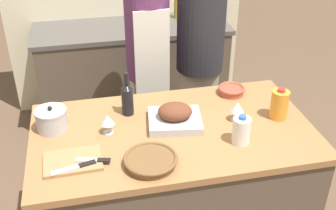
# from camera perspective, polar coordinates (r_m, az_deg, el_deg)

# --- Properties ---
(kitchen_island) EXTENTS (1.54, 0.87, 0.91)m
(kitchen_island) POSITION_cam_1_polar(r_m,az_deg,el_deg) (2.60, 0.62, -11.61)
(kitchen_island) COLOR brown
(kitchen_island) RESTS_ON ground_plane
(back_counter) EXTENTS (1.73, 0.60, 0.91)m
(back_counter) POSITION_cam_1_polar(r_m,az_deg,el_deg) (3.96, -4.69, 4.41)
(back_counter) COLOR brown
(back_counter) RESTS_ON ground_plane
(roasting_pan) EXTENTS (0.33, 0.30, 0.13)m
(roasting_pan) POSITION_cam_1_polar(r_m,az_deg,el_deg) (2.34, 0.94, -1.58)
(roasting_pan) COLOR #BCBCC1
(roasting_pan) RESTS_ON kitchen_island
(wicker_basket) EXTENTS (0.27, 0.27, 0.05)m
(wicker_basket) POSITION_cam_1_polar(r_m,az_deg,el_deg) (2.06, -2.38, -7.49)
(wicker_basket) COLOR brown
(wicker_basket) RESTS_ON kitchen_island
(cutting_board) EXTENTS (0.29, 0.21, 0.02)m
(cutting_board) POSITION_cam_1_polar(r_m,az_deg,el_deg) (2.13, -12.76, -7.42)
(cutting_board) COLOR #AD7F51
(cutting_board) RESTS_ON kitchen_island
(stock_pot) EXTENTS (0.17, 0.17, 0.15)m
(stock_pot) POSITION_cam_1_polar(r_m,az_deg,el_deg) (2.37, -15.48, -1.91)
(stock_pot) COLOR #B7B7BC
(stock_pot) RESTS_ON kitchen_island
(mixing_bowl) EXTENTS (0.17, 0.17, 0.05)m
(mixing_bowl) POSITION_cam_1_polar(r_m,az_deg,el_deg) (2.68, 8.59, 2.03)
(mixing_bowl) COLOR #A84C38
(mixing_bowl) RESTS_ON kitchen_island
(juice_jug) EXTENTS (0.10, 0.10, 0.19)m
(juice_jug) POSITION_cam_1_polar(r_m,az_deg,el_deg) (2.46, 14.85, 0.08)
(juice_jug) COLOR orange
(juice_jug) RESTS_ON kitchen_island
(milk_jug) EXTENTS (0.09, 0.09, 0.16)m
(milk_jug) POSITION_cam_1_polar(r_m,az_deg,el_deg) (2.21, 9.90, -3.41)
(milk_jug) COLOR white
(milk_jug) RESTS_ON kitchen_island
(wine_bottle_green) EXTENTS (0.07, 0.07, 0.26)m
(wine_bottle_green) POSITION_cam_1_polar(r_m,az_deg,el_deg) (2.41, -5.53, 0.94)
(wine_bottle_green) COLOR black
(wine_bottle_green) RESTS_ON kitchen_island
(wine_glass_left) EXTENTS (0.08, 0.08, 0.12)m
(wine_glass_left) POSITION_cam_1_polar(r_m,az_deg,el_deg) (2.38, 9.39, -0.34)
(wine_glass_left) COLOR silver
(wine_glass_left) RESTS_ON kitchen_island
(wine_glass_right) EXTENTS (0.08, 0.08, 0.11)m
(wine_glass_right) POSITION_cam_1_polar(r_m,az_deg,el_deg) (2.27, -8.19, -2.03)
(wine_glass_right) COLOR silver
(wine_glass_right) RESTS_ON kitchen_island
(knife_chef) EXTENTS (0.22, 0.08, 0.01)m
(knife_chef) POSITION_cam_1_polar(r_m,az_deg,el_deg) (2.07, -12.46, -8.22)
(knife_chef) COLOR #B7B7BC
(knife_chef) RESTS_ON cutting_board
(knife_paring) EXTENTS (0.17, 0.07, 0.01)m
(knife_paring) POSITION_cam_1_polar(r_m,az_deg,el_deg) (2.10, -9.92, -7.35)
(knife_paring) COLOR #B7B7BC
(knife_paring) RESTS_ON cutting_board
(condiment_bottle_tall) EXTENTS (0.07, 0.07, 0.15)m
(condiment_bottle_tall) POSITION_cam_1_polar(r_m,az_deg,el_deg) (3.71, -3.64, 11.30)
(condiment_bottle_tall) COLOR #332D28
(condiment_bottle_tall) RESTS_ON back_counter
(condiment_bottle_short) EXTENTS (0.05, 0.05, 0.17)m
(condiment_bottle_short) POSITION_cam_1_polar(r_m,az_deg,el_deg) (3.73, -0.64, 11.67)
(condiment_bottle_short) COLOR #332D28
(condiment_bottle_short) RESTS_ON back_counter
(condiment_bottle_extra) EXTENTS (0.06, 0.06, 0.20)m
(condiment_bottle_extra) POSITION_cam_1_polar(r_m,az_deg,el_deg) (3.95, 1.22, 12.98)
(condiment_bottle_extra) COLOR #B28E2D
(condiment_bottle_extra) RESTS_ON back_counter
(person_cook_aproned) EXTENTS (0.32, 0.32, 1.62)m
(person_cook_aproned) POSITION_cam_1_polar(r_m,az_deg,el_deg) (3.12, -2.72, 5.97)
(person_cook_aproned) COLOR beige
(person_cook_aproned) RESTS_ON ground_plane
(person_cook_guest) EXTENTS (0.35, 0.35, 1.67)m
(person_cook_guest) POSITION_cam_1_polar(r_m,az_deg,el_deg) (3.19, 4.35, 6.94)
(person_cook_guest) COLOR beige
(person_cook_guest) RESTS_ON ground_plane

